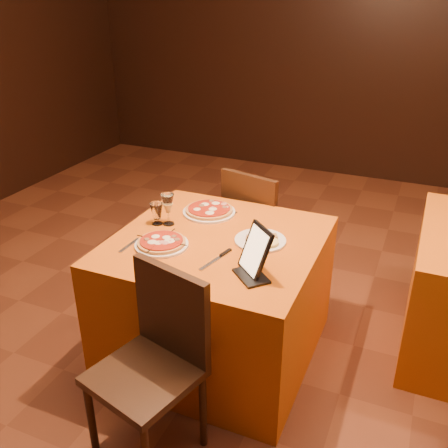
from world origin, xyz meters
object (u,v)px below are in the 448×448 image
at_px(main_table, 217,297).
at_px(chair_main_near, 144,375).
at_px(water_glass, 157,214).
at_px(wine_glass, 168,209).
at_px(pizza_near, 162,243).
at_px(chair_main_far, 263,228).
at_px(tablet, 255,250).
at_px(pizza_far, 209,211).

xyz_separation_m(main_table, chair_main_near, (0.00, -0.79, 0.08)).
bearing_deg(water_glass, wine_glass, 21.15).
distance_m(pizza_near, water_glass, 0.28).
bearing_deg(wine_glass, chair_main_far, 65.60).
distance_m(main_table, chair_main_near, 0.80).
distance_m(chair_main_far, tablet, 1.16).
relative_size(main_table, pizza_far, 3.45).
bearing_deg(wine_glass, pizza_far, 57.22).
relative_size(chair_main_far, pizza_near, 3.18).
height_order(main_table, wine_glass, wine_glass).
relative_size(wine_glass, tablet, 0.78).
distance_m(chair_main_near, chair_main_far, 1.59).
xyz_separation_m(chair_main_near, wine_glass, (-0.33, 0.85, 0.39)).
bearing_deg(chair_main_far, tablet, 120.80).
height_order(pizza_far, water_glass, water_glass).
height_order(main_table, pizza_near, pizza_near).
distance_m(main_table, water_glass, 0.59).
xyz_separation_m(chair_main_near, chair_main_far, (0.00, 1.59, 0.00)).
height_order(chair_main_far, water_glass, chair_main_far).
bearing_deg(main_table, chair_main_far, 90.00).
bearing_deg(pizza_far, main_table, -58.07).
bearing_deg(tablet, chair_main_near, -76.11).
height_order(pizza_far, wine_glass, wine_glass).
bearing_deg(tablet, water_glass, -158.67).
height_order(main_table, water_glass, water_glass).
bearing_deg(chair_main_far, chair_main_near, 104.29).
distance_m(main_table, tablet, 0.63).
relative_size(water_glass, tablet, 0.53).
height_order(chair_main_near, tablet, tablet).
xyz_separation_m(main_table, chair_main_far, (0.00, 0.79, 0.08)).
relative_size(pizza_far, wine_glass, 1.68).
relative_size(chair_main_near, pizza_far, 2.86).
distance_m(chair_main_far, water_glass, 0.93).
bearing_deg(pizza_near, tablet, -5.88).
xyz_separation_m(pizza_near, water_glass, (-0.16, 0.22, 0.05)).
height_order(chair_main_near, pizza_far, chair_main_near).
bearing_deg(chair_main_near, chair_main_far, 105.32).
relative_size(chair_main_near, chair_main_far, 1.00).
height_order(wine_glass, tablet, tablet).
bearing_deg(tablet, pizza_far, 175.54).
relative_size(pizza_far, tablet, 1.31).
relative_size(chair_main_near, wine_glass, 4.79).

